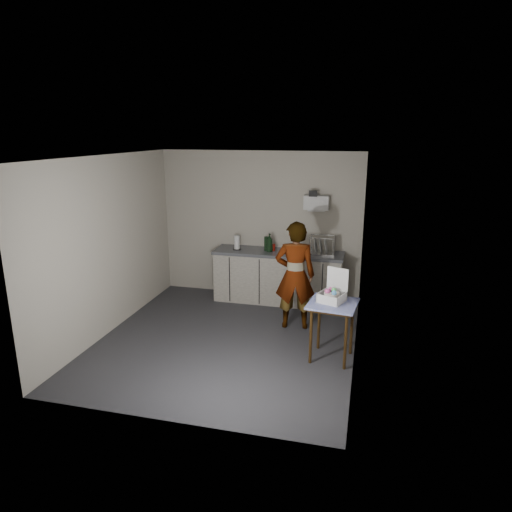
% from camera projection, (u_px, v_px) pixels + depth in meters
% --- Properties ---
extents(ground, '(4.00, 4.00, 0.00)m').
position_uv_depth(ground, '(228.00, 339.00, 6.62)').
color(ground, '#26262B').
rests_on(ground, ground).
extents(wall_back, '(3.60, 0.02, 2.60)m').
position_uv_depth(wall_back, '(260.00, 225.00, 8.13)').
color(wall_back, '#BEB5A6').
rests_on(wall_back, ground).
extents(wall_right, '(0.02, 4.00, 2.60)m').
position_uv_depth(wall_right, '(359.00, 262.00, 5.85)').
color(wall_right, '#BEB5A6').
rests_on(wall_right, ground).
extents(wall_left, '(0.02, 4.00, 2.60)m').
position_uv_depth(wall_left, '(110.00, 245.00, 6.69)').
color(wall_left, '#BEB5A6').
rests_on(wall_left, ground).
extents(ceiling, '(3.60, 4.00, 0.01)m').
position_uv_depth(ceiling, '(224.00, 157.00, 5.93)').
color(ceiling, silver).
rests_on(ceiling, wall_back).
extents(kitchen_counter, '(2.24, 0.62, 0.91)m').
position_uv_depth(kitchen_counter, '(278.00, 278.00, 8.00)').
color(kitchen_counter, black).
rests_on(kitchen_counter, ground).
extents(wall_shelf, '(0.42, 0.18, 0.37)m').
position_uv_depth(wall_shelf, '(316.00, 203.00, 7.72)').
color(wall_shelf, white).
rests_on(wall_shelf, ground).
extents(side_table, '(0.68, 0.68, 0.79)m').
position_uv_depth(side_table, '(333.00, 310.00, 5.89)').
color(side_table, '#33210B').
rests_on(side_table, ground).
extents(standing_man, '(0.66, 0.49, 1.65)m').
position_uv_depth(standing_man, '(295.00, 275.00, 6.84)').
color(standing_man, '#B2A593').
rests_on(standing_man, ground).
extents(soap_bottle, '(0.17, 0.17, 0.32)m').
position_uv_depth(soap_bottle, '(269.00, 243.00, 7.84)').
color(soap_bottle, black).
rests_on(soap_bottle, kitchen_counter).
extents(soda_can, '(0.06, 0.06, 0.12)m').
position_uv_depth(soda_can, '(273.00, 247.00, 7.93)').
color(soda_can, red).
rests_on(soda_can, kitchen_counter).
extents(dark_bottle, '(0.07, 0.07, 0.25)m').
position_uv_depth(dark_bottle, '(266.00, 244.00, 7.90)').
color(dark_bottle, black).
rests_on(dark_bottle, kitchen_counter).
extents(paper_towel, '(0.14, 0.14, 0.25)m').
position_uv_depth(paper_towel, '(237.00, 243.00, 7.98)').
color(paper_towel, black).
rests_on(paper_towel, kitchen_counter).
extents(dish_rack, '(0.43, 0.32, 0.30)m').
position_uv_depth(dish_rack, '(321.00, 249.00, 7.73)').
color(dish_rack, silver).
rests_on(dish_rack, kitchen_counter).
extents(bakery_box, '(0.39, 0.40, 0.42)m').
position_uv_depth(bakery_box, '(332.00, 294.00, 5.90)').
color(bakery_box, white).
rests_on(bakery_box, side_table).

